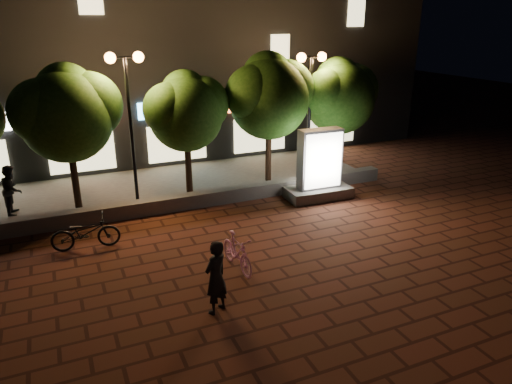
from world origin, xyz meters
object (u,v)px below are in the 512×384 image
scooter_pink (237,252)px  scooter_parked (85,233)px  tree_left (67,111)px  tree_mid (186,109)px  rider (216,277)px  ad_kiosk (319,171)px  tree_far_right (340,94)px  pedestrian (12,190)px  street_lamp_right (311,83)px  street_lamp_left (127,90)px  tree_right (270,93)px

scooter_pink → scooter_parked: scooter_parked is taller
tree_left → tree_mid: tree_left is taller
tree_mid → rider: (-1.63, -7.78, -2.34)m
tree_left → ad_kiosk: size_ratio=1.89×
tree_far_right → tree_mid: bearing=-180.0°
tree_mid → pedestrian: tree_mid is taller
street_lamp_right → rider: 10.44m
scooter_pink → pedestrian: size_ratio=0.99×
street_lamp_left → ad_kiosk: size_ratio=2.00×
street_lamp_right → scooter_pink: (-5.45, -5.91, -3.40)m
pedestrian → rider: bearing=-144.1°
street_lamp_left → tree_left: bearing=172.3°
ad_kiosk → scooter_parked: bearing=-173.7°
ad_kiosk → scooter_parked: size_ratio=1.36×
tree_left → street_lamp_right: bearing=-1.7°
tree_right → scooter_pink: tree_right is taller
scooter_pink → street_lamp_left: bearing=99.9°
tree_mid → rider: 8.29m
tree_left → scooter_pink: 7.68m
rider → scooter_parked: 5.09m
tree_mid → ad_kiosk: (4.21, -2.41, -2.17)m
tree_far_right → scooter_pink: size_ratio=2.88×
tree_right → rider: bearing=-122.4°
street_lamp_left → street_lamp_right: 7.00m
tree_mid → tree_far_right: size_ratio=0.95×
tree_left → pedestrian: 3.26m
tree_far_right → street_lamp_right: street_lamp_right is taller
tree_right → ad_kiosk: size_ratio=1.96×
tree_left → street_lamp_left: street_lamp_left is taller
rider → pedestrian: size_ratio=1.05×
tree_right → scooter_parked: (-7.36, -3.32, -3.06)m
tree_mid → pedestrian: bearing=177.7°
tree_mid → tree_right: (3.31, 0.00, 0.35)m
tree_far_right → scooter_pink: bearing=-138.6°
tree_mid → scooter_parked: bearing=-140.7°
street_lamp_left → street_lamp_right: bearing=0.0°
tree_left → tree_far_right: size_ratio=1.03×
street_lamp_left → tree_mid: bearing=7.3°
scooter_parked → street_lamp_right: bearing=-64.7°
ad_kiosk → scooter_parked: (-8.26, -0.91, -0.54)m
tree_left → street_lamp_right: 8.96m
pedestrian → tree_mid: bearing=-85.1°
scooter_pink → tree_mid: bearing=80.6°
tree_far_right → street_lamp_right: 1.66m
rider → scooter_parked: bearing=-91.7°
scooter_pink → tree_left: bearing=114.7°
street_lamp_left → rider: bearing=-86.8°
rider → scooter_pink: bearing=-155.4°
tree_far_right → ad_kiosk: 4.06m
tree_left → tree_mid: 4.00m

